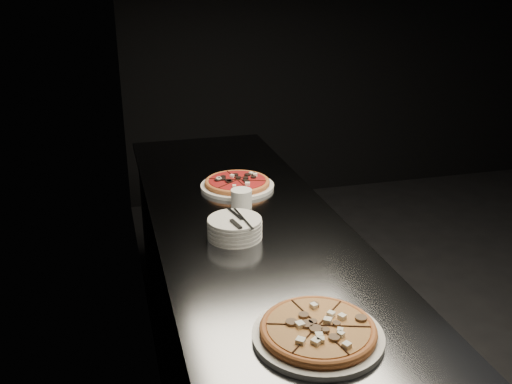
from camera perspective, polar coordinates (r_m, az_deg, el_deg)
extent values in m
cube|color=black|center=(2.06, -11.06, 8.39)|extent=(0.02, 5.00, 2.80)
cube|color=black|center=(5.24, 15.77, 15.66)|extent=(5.00, 0.02, 2.80)
cube|color=slate|center=(2.49, -0.77, -12.76)|extent=(0.70, 2.40, 0.90)
cube|color=slate|center=(2.27, -0.83, -3.08)|extent=(0.74, 2.44, 0.02)
cylinder|color=silver|center=(1.59, 6.20, -14.10)|extent=(0.36, 0.36, 0.02)
cylinder|color=#C2703A|center=(1.58, 6.22, -13.65)|extent=(0.39, 0.39, 0.01)
torus|color=#C2703A|center=(1.58, 6.23, -13.46)|extent=(0.40, 0.40, 0.02)
cylinder|color=#EEA64F|center=(1.57, 6.24, -13.29)|extent=(0.35, 0.35, 0.01)
cylinder|color=silver|center=(2.60, -1.88, 0.60)|extent=(0.33, 0.33, 0.02)
cylinder|color=#C2703A|center=(2.59, -1.88, 0.89)|extent=(0.38, 0.38, 0.01)
torus|color=#C2703A|center=(2.59, -1.89, 1.02)|extent=(0.39, 0.39, 0.02)
cylinder|color=#A11718|center=(2.59, -1.89, 1.13)|extent=(0.34, 0.34, 0.01)
cylinder|color=silver|center=(2.12, -2.13, -4.36)|extent=(0.20, 0.20, 0.02)
cylinder|color=silver|center=(2.12, -2.14, -3.99)|extent=(0.20, 0.20, 0.02)
cylinder|color=silver|center=(2.11, -2.14, -3.62)|extent=(0.20, 0.20, 0.02)
cylinder|color=silver|center=(2.10, -2.15, -3.25)|extent=(0.20, 0.20, 0.02)
cylinder|color=silver|center=(2.10, -2.16, -2.88)|extent=(0.20, 0.20, 0.02)
cube|color=#ACAFB3|center=(2.13, -2.14, -2.20)|extent=(0.04, 0.13, 0.00)
cube|color=black|center=(2.04, -2.03, -3.22)|extent=(0.03, 0.08, 0.01)
cube|color=#ACAFB3|center=(2.09, -1.29, -2.67)|extent=(0.03, 0.20, 0.00)
cylinder|color=silver|center=(2.37, -1.47, -0.65)|extent=(0.09, 0.09, 0.08)
cylinder|color=black|center=(2.36, -1.47, 0.02)|extent=(0.07, 0.07, 0.01)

